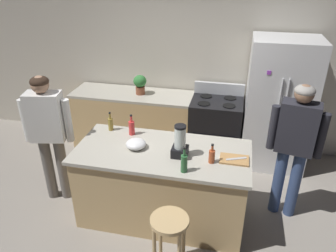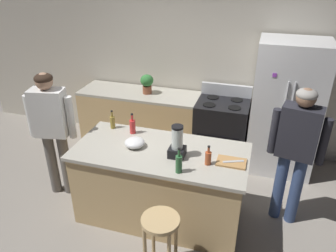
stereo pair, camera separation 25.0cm
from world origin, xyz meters
The scene contains 18 objects.
ground_plane centered at (0.00, 0.00, 0.00)m, with size 14.00×14.00×0.00m, color gray.
back_wall centered at (0.00, 1.95, 1.35)m, with size 8.00×0.10×2.70m, color beige.
kitchen_island centered at (0.00, 0.00, 0.46)m, with size 1.92×0.90×0.92m.
back_counter_run centered at (-0.80, 1.55, 0.46)m, with size 2.00×0.64×0.92m.
refrigerator centered at (1.33, 1.50, 0.94)m, with size 0.90×0.73×1.88m.
stove_range centered at (0.47, 1.52, 0.47)m, with size 0.76×0.65×1.10m.
person_by_island_left centered at (-1.40, 0.06, 1.00)m, with size 0.60×0.30×1.65m.
person_by_sink_right centered at (1.41, 0.38, 1.01)m, with size 0.60×0.30×1.66m.
bar_stool centered at (0.25, -0.77, 0.53)m, with size 0.36×0.36×0.69m.
potted_plant centered at (-0.72, 1.55, 1.09)m, with size 0.20×0.20×0.30m.
blender_appliance centered at (0.21, -0.06, 1.07)m, with size 0.17×0.17×0.36m.
bottle_soda centered at (-0.44, 0.28, 1.01)m, with size 0.07×0.07×0.26m.
bottle_vinegar centered at (-0.72, 0.33, 1.01)m, with size 0.06×0.06×0.24m.
bottle_cooking_sauce centered at (0.55, -0.12, 1.00)m, with size 0.06×0.06×0.22m.
bottle_olive_oil centered at (0.30, -0.34, 1.02)m, with size 0.07×0.07×0.28m.
mixing_bowl centered at (-0.29, -0.01, 0.97)m, with size 0.22×0.22×0.10m, color white.
cutting_board centered at (0.78, -0.03, 0.93)m, with size 0.30×0.20×0.02m, color #B7844C.
chef_knife centered at (0.80, -0.03, 0.94)m, with size 0.22×0.03×0.01m, color #B7BABF.
Camera 2 is at (0.97, -2.89, 2.79)m, focal length 34.84 mm.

